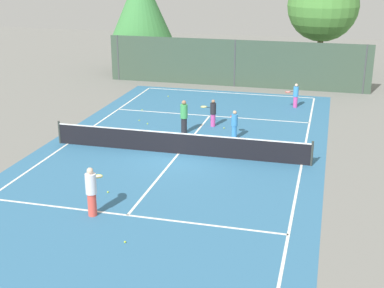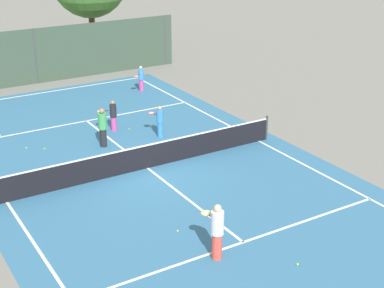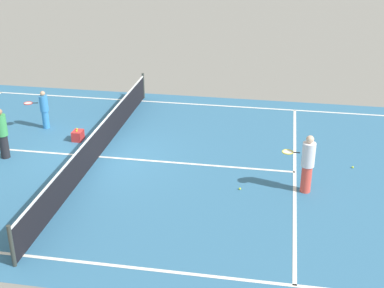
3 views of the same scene
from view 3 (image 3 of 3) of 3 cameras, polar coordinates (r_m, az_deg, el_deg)
name	(u,v)px [view 3 (image 3 of 3)]	position (r m, az deg, el deg)	size (l,w,h in m)	color
ground_plane	(99,157)	(17.98, -9.91, -1.35)	(80.00, 80.00, 0.00)	slate
court_surface	(99,157)	(17.98, -9.91, -1.35)	(13.00, 25.00, 0.01)	teal
tennis_net	(97,143)	(17.77, -10.03, 0.13)	(11.90, 0.10, 1.10)	#333833
player_1	(307,163)	(15.59, 12.17, -2.02)	(0.38, 0.94, 1.77)	#E54C3F
player_3	(2,133)	(18.37, -19.55, 1.11)	(0.37, 0.37, 1.71)	#232328
player_5	(44,109)	(20.45, -15.49, 3.61)	(0.51, 0.89, 1.44)	#388CD8
ball_crate	(78,136)	(19.28, -12.05, 0.89)	(0.43, 0.33, 0.43)	red
tennis_ball_3	(240,189)	(15.79, 5.12, -4.76)	(0.07, 0.07, 0.07)	#CCE533
tennis_ball_5	(353,167)	(17.71, 16.73, -2.38)	(0.07, 0.07, 0.07)	#CCE533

